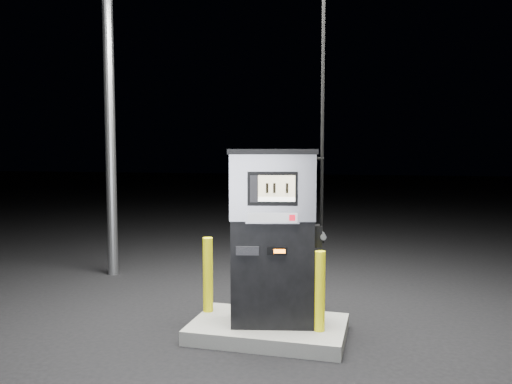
# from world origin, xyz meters

# --- Properties ---
(ground) EXTENTS (80.00, 80.00, 0.00)m
(ground) POSITION_xyz_m (0.00, 0.00, 0.00)
(ground) COLOR black
(ground) RESTS_ON ground
(pump_island) EXTENTS (1.60, 1.00, 0.15)m
(pump_island) POSITION_xyz_m (0.00, 0.00, 0.07)
(pump_island) COLOR #62625D
(pump_island) RESTS_ON ground
(fuel_dispenser) EXTENTS (1.04, 0.71, 3.76)m
(fuel_dispenser) POSITION_xyz_m (0.05, -0.00, 1.08)
(fuel_dispenser) COLOR black
(fuel_dispenser) RESTS_ON pump_island
(bollard_left) EXTENTS (0.11, 0.11, 0.83)m
(bollard_left) POSITION_xyz_m (-0.74, 0.18, 0.57)
(bollard_left) COLOR #FFF70E
(bollard_left) RESTS_ON pump_island
(bollard_right) EXTENTS (0.12, 0.12, 0.80)m
(bollard_right) POSITION_xyz_m (0.55, -0.12, 0.55)
(bollard_right) COLOR #FFF70E
(bollard_right) RESTS_ON pump_island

